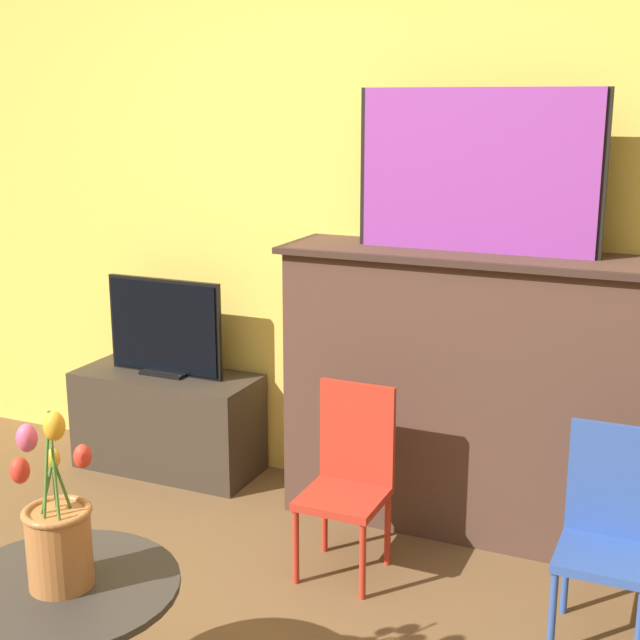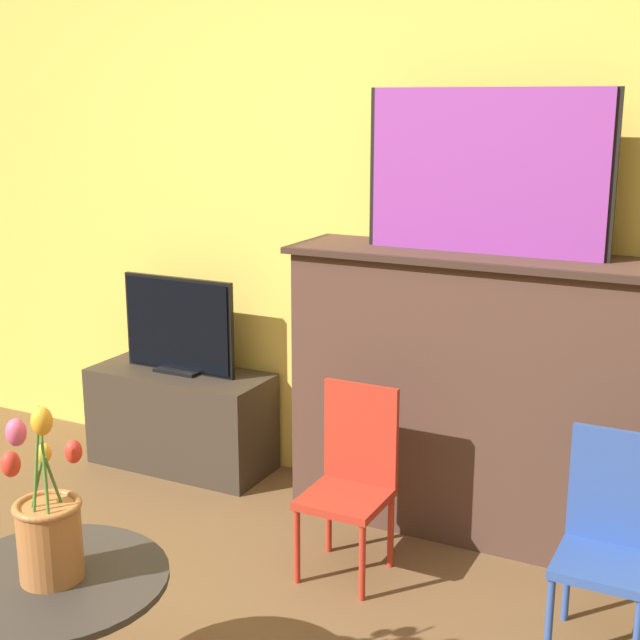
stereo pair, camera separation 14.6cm
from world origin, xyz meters
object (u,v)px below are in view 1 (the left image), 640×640
object	(u,v)px
tv_monitor	(165,329)
vase_tulips	(58,534)
painting	(477,171)
chair_red	(349,472)
chair_blue	(608,527)

from	to	relation	value
tv_monitor	vase_tulips	size ratio (longest dim) A/B	1.13
painting	chair_red	size ratio (longest dim) A/B	1.34
painting	chair_blue	xyz separation A→B (m)	(0.62, -0.58, -1.07)
vase_tulips	chair_red	bearing A→B (deg)	73.09
painting	chair_red	distance (m)	1.22
tv_monitor	chair_red	distance (m)	1.27
painting	vase_tulips	xyz separation A→B (m)	(-0.65, -1.68, -0.84)
vase_tulips	tv_monitor	bearing A→B (deg)	114.92
painting	tv_monitor	xyz separation A→B (m)	(-1.43, -0.01, -0.76)
chair_blue	vase_tulips	world-z (taller)	vase_tulips
painting	vase_tulips	world-z (taller)	painting
tv_monitor	vase_tulips	distance (m)	1.84
tv_monitor	chair_blue	xyz separation A→B (m)	(2.05, -0.57, -0.31)
tv_monitor	chair_blue	bearing A→B (deg)	-15.51
chair_blue	painting	bearing A→B (deg)	136.98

